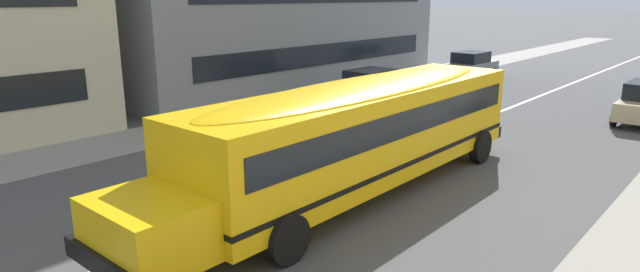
# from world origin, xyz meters

# --- Properties ---
(ground_plane) EXTENTS (400.00, 400.00, 0.00)m
(ground_plane) POSITION_xyz_m (0.00, 0.00, 0.00)
(ground_plane) COLOR #4C4C4F
(sidewalk_far) EXTENTS (120.00, 3.00, 0.01)m
(sidewalk_far) POSITION_xyz_m (0.00, 7.90, 0.01)
(sidewalk_far) COLOR gray
(sidewalk_far) RESTS_ON ground_plane
(lane_centreline) EXTENTS (110.00, 0.16, 0.01)m
(lane_centreline) POSITION_xyz_m (0.00, 0.00, 0.00)
(lane_centreline) COLOR silver
(lane_centreline) RESTS_ON ground_plane
(school_bus) EXTENTS (12.86, 3.05, 2.87)m
(school_bus) POSITION_xyz_m (-0.36, -1.23, 1.71)
(school_bus) COLOR yellow
(school_bus) RESTS_ON ground_plane
(parked_car_dark_blue_beside_sign) EXTENTS (3.92, 1.92, 1.64)m
(parked_car_dark_blue_beside_sign) POSITION_xyz_m (9.19, 5.26, 0.84)
(parked_car_dark_blue_beside_sign) COLOR navy
(parked_car_dark_blue_beside_sign) RESTS_ON ground_plane
(parked_car_grey_near_corner) EXTENTS (3.97, 2.02, 1.64)m
(parked_car_grey_near_corner) POSITION_xyz_m (19.75, 5.31, 0.84)
(parked_car_grey_near_corner) COLOR gray
(parked_car_grey_near_corner) RESTS_ON ground_plane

